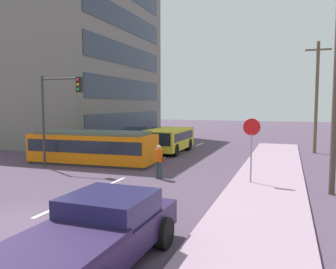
# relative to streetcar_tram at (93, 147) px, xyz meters

# --- Properties ---
(ground_plane) EXTENTS (120.00, 120.00, 0.00)m
(ground_plane) POSITION_rel_streetcar_tram_xyz_m (3.72, -0.29, -1.05)
(ground_plane) COLOR #4F3D51
(sidewalk_curb_right) EXTENTS (3.20, 36.00, 0.14)m
(sidewalk_curb_right) POSITION_rel_streetcar_tram_xyz_m (10.52, -4.29, -0.98)
(sidewalk_curb_right) COLOR #A18296
(sidewalk_curb_right) RESTS_ON ground
(lane_stripe_1) EXTENTS (0.16, 2.40, 0.01)m
(lane_stripe_1) POSITION_rel_streetcar_tram_xyz_m (3.72, -8.29, -1.04)
(lane_stripe_1) COLOR silver
(lane_stripe_1) RESTS_ON ground
(lane_stripe_2) EXTENTS (0.16, 2.40, 0.01)m
(lane_stripe_2) POSITION_rel_streetcar_tram_xyz_m (3.72, -4.29, -1.04)
(lane_stripe_2) COLOR silver
(lane_stripe_2) RESTS_ON ground
(lane_stripe_3) EXTENTS (0.16, 2.40, 0.01)m
(lane_stripe_3) POSITION_rel_streetcar_tram_xyz_m (3.72, 6.00, -1.04)
(lane_stripe_3) COLOR silver
(lane_stripe_3) RESTS_ON ground
(lane_stripe_4) EXTENTS (0.16, 2.40, 0.01)m
(lane_stripe_4) POSITION_rel_streetcar_tram_xyz_m (3.72, 12.00, -1.04)
(lane_stripe_4) COLOR silver
(lane_stripe_4) RESTS_ON ground
(corner_building) EXTENTS (14.34, 17.66, 16.00)m
(corner_building) POSITION_rel_streetcar_tram_xyz_m (-10.46, 11.68, 6.95)
(corner_building) COLOR slate
(corner_building) RESTS_ON ground
(streetcar_tram) EXTENTS (7.89, 2.90, 2.02)m
(streetcar_tram) POSITION_rel_streetcar_tram_xyz_m (0.00, 0.00, 0.00)
(streetcar_tram) COLOR orange
(streetcar_tram) RESTS_ON ground
(city_bus) EXTENTS (2.59, 5.60, 1.78)m
(city_bus) POSITION_rel_streetcar_tram_xyz_m (2.74, 6.21, -0.02)
(city_bus) COLOR gold
(city_bus) RESTS_ON ground
(pedestrian_crossing) EXTENTS (0.51, 0.36, 1.67)m
(pedestrian_crossing) POSITION_rel_streetcar_tram_xyz_m (5.41, -2.63, -0.10)
(pedestrian_crossing) COLOR #2F3A40
(pedestrian_crossing) RESTS_ON ground
(pickup_truck_parked) EXTENTS (2.33, 5.03, 1.55)m
(pickup_truck_parked) POSITION_rel_streetcar_tram_xyz_m (7.44, -11.62, -0.25)
(pickup_truck_parked) COLOR #271941
(pickup_truck_parked) RESTS_ON ground
(parked_sedan_mid) EXTENTS (2.04, 4.24, 1.19)m
(parked_sedan_mid) POSITION_rel_streetcar_tram_xyz_m (-2.02, 3.96, -0.42)
(parked_sedan_mid) COLOR #2D5F36
(parked_sedan_mid) RESTS_ON ground
(parked_sedan_far) EXTENTS (2.12, 4.13, 1.19)m
(parked_sedan_far) POSITION_rel_streetcar_tram_xyz_m (-1.35, 10.44, -0.42)
(parked_sedan_far) COLOR black
(parked_sedan_far) RESTS_ON ground
(parked_sedan_furthest) EXTENTS (2.02, 4.55, 1.19)m
(parked_sedan_furthest) POSITION_rel_streetcar_tram_xyz_m (-1.56, 16.90, -0.42)
(parked_sedan_furthest) COLOR silver
(parked_sedan_furthest) RESTS_ON ground
(stop_sign) EXTENTS (0.76, 0.07, 2.88)m
(stop_sign) POSITION_rel_streetcar_tram_xyz_m (9.81, -2.52, 1.15)
(stop_sign) COLOR gray
(stop_sign) RESTS_ON sidewalk_curb_right
(traffic_light_mast) EXTENTS (2.69, 0.33, 5.27)m
(traffic_light_mast) POSITION_rel_streetcar_tram_xyz_m (-0.97, -1.99, 2.63)
(traffic_light_mast) COLOR #333333
(traffic_light_mast) RESTS_ON ground
(utility_pole_near) EXTENTS (1.80, 0.24, 8.82)m
(utility_pole_near) POSITION_rel_streetcar_tram_xyz_m (13.07, -3.00, 3.55)
(utility_pole_near) COLOR #4F3F35
(utility_pole_near) RESTS_ON ground
(utility_pole_mid) EXTENTS (1.80, 0.24, 8.24)m
(utility_pole_mid) POSITION_rel_streetcar_tram_xyz_m (13.23, 9.49, 3.26)
(utility_pole_mid) COLOR brown
(utility_pole_mid) RESTS_ON ground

